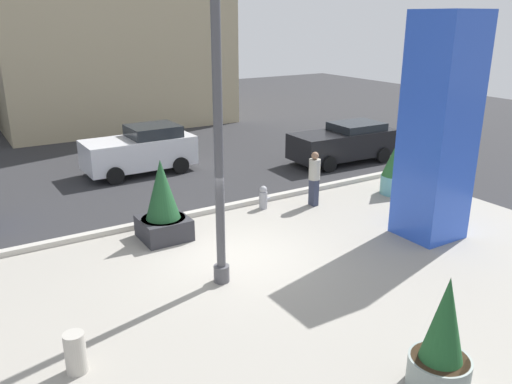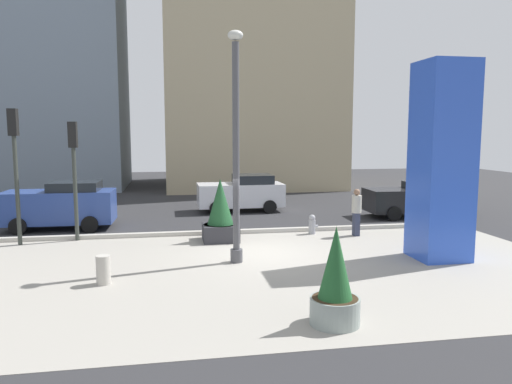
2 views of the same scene
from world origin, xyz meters
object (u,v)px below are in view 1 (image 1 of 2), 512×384
(pedestrian_by_curb, at_px, (314,176))
(art_pillar_blue, at_px, (438,130))
(concrete_bollard, at_px, (76,353))
(car_far_lane, at_px, (344,142))
(potted_plant_near_right, at_px, (442,344))
(car_curb_west, at_px, (141,150))
(lamp_post, at_px, (218,142))
(fire_hydrant, at_px, (263,197))
(potted_plant_curbside, at_px, (163,205))
(potted_plant_by_pillar, at_px, (396,168))

(pedestrian_by_curb, bearing_deg, art_pillar_blue, -70.74)
(concrete_bollard, height_order, car_far_lane, car_far_lane)
(potted_plant_near_right, bearing_deg, car_curb_west, 89.15)
(lamp_post, height_order, car_curb_west, lamp_post)
(car_curb_west, height_order, car_far_lane, car_curb_west)
(potted_plant_near_right, height_order, car_curb_west, potted_plant_near_right)
(fire_hydrant, xyz_separation_m, car_far_lane, (5.82, 2.92, 0.46))
(potted_plant_curbside, xyz_separation_m, concrete_bollard, (-3.42, -4.50, -0.58))
(art_pillar_blue, xyz_separation_m, potted_plant_by_pillar, (1.82, 3.00, -2.06))
(fire_hydrant, distance_m, car_far_lane, 6.53)
(lamp_post, height_order, fire_hydrant, lamp_post)
(concrete_bollard, bearing_deg, art_pillar_blue, 5.33)
(lamp_post, height_order, art_pillar_blue, lamp_post)
(fire_hydrant, bearing_deg, art_pillar_blue, -56.24)
(fire_hydrant, bearing_deg, potted_plant_by_pillar, -13.77)
(fire_hydrant, distance_m, pedestrian_by_curb, 1.75)
(potted_plant_near_right, bearing_deg, potted_plant_curbside, 100.53)
(lamp_post, xyz_separation_m, art_pillar_blue, (6.12, -0.61, -0.30))
(pedestrian_by_curb, bearing_deg, car_far_lane, 39.26)
(potted_plant_by_pillar, height_order, pedestrian_by_curb, potted_plant_by_pillar)
(potted_plant_near_right, xyz_separation_m, potted_plant_curbside, (-1.48, 7.98, 0.13))
(potted_plant_curbside, height_order, fire_hydrant, potted_plant_curbside)
(potted_plant_by_pillar, bearing_deg, car_far_lane, 72.84)
(potted_plant_near_right, distance_m, car_far_lane, 13.88)
(potted_plant_near_right, bearing_deg, car_far_lane, 55.43)
(potted_plant_curbside, height_order, concrete_bollard, potted_plant_curbside)
(art_pillar_blue, height_order, potted_plant_near_right, art_pillar_blue)
(art_pillar_blue, bearing_deg, car_far_lane, 66.50)
(lamp_post, distance_m, potted_plant_near_right, 5.71)
(potted_plant_by_pillar, relative_size, concrete_bollard, 2.46)
(potted_plant_near_right, bearing_deg, fire_hydrant, 76.42)
(pedestrian_by_curb, bearing_deg, fire_hydrant, 158.75)
(potted_plant_near_right, distance_m, concrete_bollard, 6.03)
(potted_plant_near_right, xyz_separation_m, concrete_bollard, (-4.91, 3.48, -0.45))
(art_pillar_blue, distance_m, pedestrian_by_curb, 4.23)
(potted_plant_curbside, height_order, car_curb_west, potted_plant_curbside)
(fire_hydrant, xyz_separation_m, pedestrian_by_curb, (1.52, -0.59, 0.62))
(lamp_post, distance_m, potted_plant_curbside, 3.78)
(car_curb_west, bearing_deg, potted_plant_near_right, -90.85)
(lamp_post, bearing_deg, potted_plant_near_right, -75.30)
(potted_plant_by_pillar, distance_m, concrete_bollard, 12.19)
(lamp_post, xyz_separation_m, car_curb_west, (1.52, 9.37, -2.36))
(potted_plant_curbside, relative_size, car_far_lane, 0.49)
(potted_plant_curbside, height_order, pedestrian_by_curb, potted_plant_curbside)
(art_pillar_blue, height_order, car_far_lane, art_pillar_blue)
(art_pillar_blue, relative_size, concrete_bollard, 7.90)
(potted_plant_curbside, height_order, potted_plant_by_pillar, potted_plant_curbside)
(potted_plant_curbside, relative_size, pedestrian_by_curb, 1.26)
(potted_plant_curbside, relative_size, concrete_bollard, 2.96)
(concrete_bollard, distance_m, pedestrian_by_curb, 9.60)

